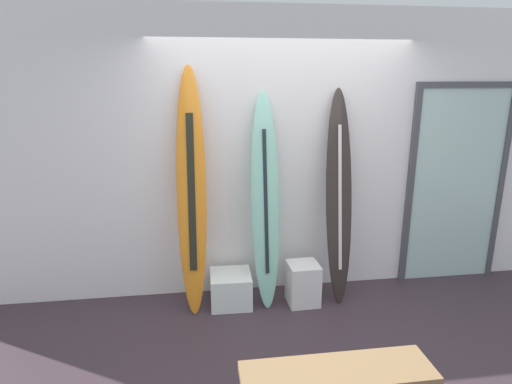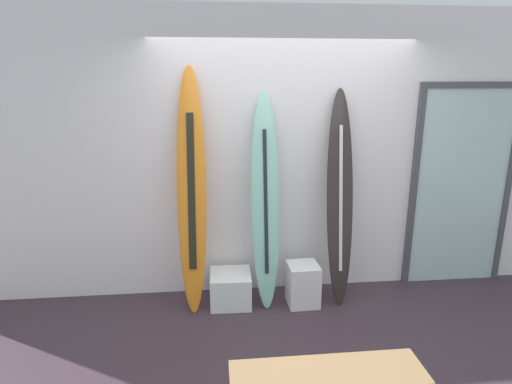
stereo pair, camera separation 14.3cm
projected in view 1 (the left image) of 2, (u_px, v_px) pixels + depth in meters
name	position (u px, v px, depth m)	size (l,w,h in m)	color
ground	(308.00, 358.00, 3.42)	(8.00, 8.00, 0.04)	#392B33
wall_back	(280.00, 155.00, 4.29)	(7.20, 0.20, 2.80)	white
surfboard_sunset	(192.00, 192.00, 3.90)	(0.30, 0.48, 2.27)	orange
surfboard_seafoam	(265.00, 203.00, 4.03)	(0.27, 0.45, 2.04)	#8BCEB8
surfboard_charcoal	(339.00, 199.00, 4.11)	(0.28, 0.48, 2.07)	#2D2423
display_block_left	(303.00, 283.00, 4.17)	(0.30, 0.30, 0.41)	white
display_block_center	(231.00, 289.00, 4.17)	(0.40, 0.40, 0.31)	white
glass_door	(456.00, 182.00, 4.51)	(1.09, 0.06, 2.11)	silver
bench	(337.00, 377.00, 2.59)	(1.18, 0.33, 0.45)	olive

